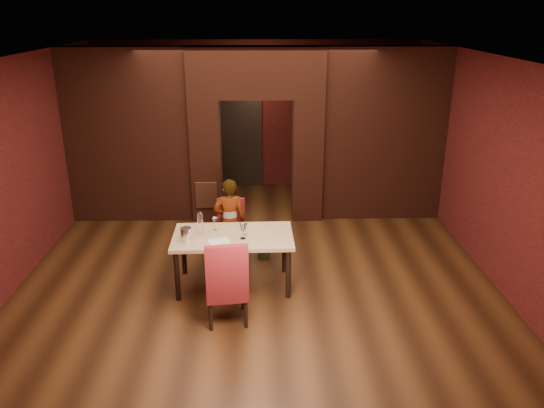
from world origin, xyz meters
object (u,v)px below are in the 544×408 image
Objects in this scene: dining_table at (234,260)px; wine_bucket at (186,234)px; chair_near at (226,280)px; wine_glass_b at (245,229)px; wine_glass_a at (215,224)px; potted_plant at (265,245)px; chair_far at (231,231)px; person_seated at (230,221)px; wine_glass_c at (243,231)px; water_bottle at (200,223)px.

dining_table is 8.81× the size of wine_bucket.
chair_near is 6.43× the size of wine_glass_b.
potted_plant is (0.73, 0.73, -0.68)m from wine_glass_a.
dining_table is 3.85× the size of potted_plant.
wine_bucket is (-0.59, 0.74, 0.31)m from chair_near.
chair_far is at bearing -175.07° from potted_plant.
person_seated reaches higher than chair_near.
chair_near is 1.93m from potted_plant.
person_seated is 6.03× the size of wine_glass_c.
chair_far is 1.25m from wine_bucket.
chair_near reaches higher than chair_far.
wine_glass_b reaches higher than chair_far.
wine_glass_b is at bearing -108.09° from potted_plant.
person_seated is at bearing -100.90° from chair_far.
dining_table is 9.42× the size of wine_glass_b.
chair_far is 5.03× the size of wine_bucket.
water_bottle is (-0.39, -0.81, 0.48)m from chair_far.
dining_table is 5.08× the size of water_bottle.
chair_far is 0.60m from potted_plant.
water_bottle reaches higher than chair_far.
wine_glass_c is at bearing -107.21° from potted_plant.
chair_far is 0.84× the size of chair_near.
wine_glass_c is at bearing -40.77° from dining_table.
wine_glass_b is 0.83m from wine_bucket.
water_bottle reaches higher than potted_plant.
person_seated is at bearing 104.75° from wine_glass_c.
wine_glass_c reaches higher than chair_far.
wine_glass_a is 1.02× the size of wine_bucket.
dining_table is 0.55m from wine_glass_c.
wine_glass_c reaches higher than wine_bucket.
wine_glass_a is (-0.26, 0.18, 0.50)m from dining_table.
wine_glass_a reaches higher than wine_bucket.
wine_bucket is 0.30m from water_bottle.
person_seated is at bearing 62.28° from water_bottle.
dining_table is 0.83m from person_seated.
person_seated is 7.20× the size of wine_bucket.
chair_far is at bearing 106.03° from wine_glass_b.
chair_near is 5.04× the size of wine_glass_c.
wine_glass_b is 1.16m from potted_plant.
potted_plant is at bearing 61.83° from dining_table.
person_seated is 3.14× the size of potted_plant.
chair_near is at bearing -103.34° from wine_glass_b.
wine_glass_b is at bearing 79.01° from wine_glass_c.
dining_table is 1.75× the size of chair_far.
water_bottle is at bearing 172.05° from dining_table.
water_bottle is (-0.46, 0.06, 0.57)m from dining_table.
wine_bucket is at bearing -58.30° from chair_near.
dining_table is at bearing 92.08° from person_seated.
water_bottle is at bearing -73.63° from chair_near.
water_bottle is at bearing -147.76° from wine_glass_a.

